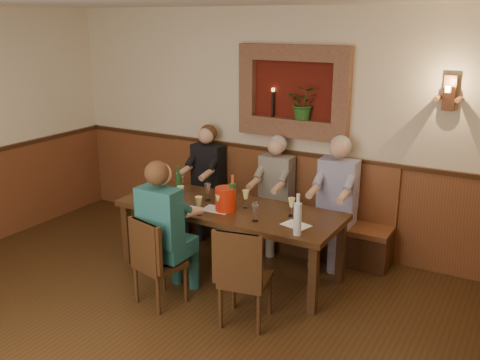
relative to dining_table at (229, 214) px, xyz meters
The scene contains 28 objects.
room_shell 2.21m from the dining_table, 90.00° to the right, with size 6.04×6.04×2.82m.
wainscoting 1.85m from the dining_table, 90.00° to the right, with size 6.02×6.02×1.15m.
wall_niche 1.59m from the dining_table, 77.58° to the left, with size 1.36×0.30×1.06m.
wall_sconce 2.53m from the dining_table, 29.61° to the left, with size 0.25×0.20×0.35m.
dining_table is the anchor object (origin of this frame).
bench 1.01m from the dining_table, 90.00° to the left, with size 3.00×0.45×1.11m.
chair_near_left 1.03m from the dining_table, 104.90° to the right, with size 0.47×0.47×0.89m.
chair_near_right 1.11m from the dining_table, 51.34° to the right, with size 0.49×0.49×0.94m.
person_bench_left 1.21m from the dining_table, 136.09° to the left, with size 0.41×0.50×1.39m.
person_bench_mid 0.85m from the dining_table, 83.42° to the left, with size 0.39×0.48×1.36m.
person_bench_right 1.20m from the dining_table, 44.20° to the left, with size 0.43×0.52×1.44m.
person_chair_front 0.82m from the dining_table, 107.09° to the right, with size 0.42×0.51×1.42m.
spittoon_bucket 0.23m from the dining_table, 79.20° to the right, with size 0.22×0.22×0.25m, color red.
wine_bottle_green_a 0.26m from the dining_table, 42.44° to the right, with size 0.07×0.07×0.38m.
wine_bottle_green_b 0.70m from the dining_table, behind, with size 0.08×0.08×0.35m.
water_bottle 1.02m from the dining_table, 20.01° to the right, with size 0.10×0.10×0.40m.
tasting_sheet_a 0.91m from the dining_table, 165.90° to the right, with size 0.31×0.22×0.00m, color white.
tasting_sheet_b 0.17m from the dining_table, 119.16° to the right, with size 0.29×0.21×0.00m, color white.
tasting_sheet_c 0.84m from the dining_table, ahead, with size 0.26×0.19×0.00m, color white.
tasting_sheet_d 0.47m from the dining_table, 142.38° to the right, with size 0.30×0.21×0.00m, color white.
wine_glass_0 0.24m from the dining_table, 25.20° to the left, with size 0.08×0.08×0.19m, color #FFFE98, non-canonical shape.
wine_glass_1 0.42m from the dining_table, 113.21° to the right, with size 0.08×0.08×0.19m, color #FFFE98, non-canonical shape.
wine_glass_2 0.56m from the dining_table, 163.32° to the right, with size 0.08×0.08×0.19m, color #FFFE98, non-canonical shape.
wine_glass_3 0.70m from the dining_table, ahead, with size 0.08×0.08×0.19m, color #FFFE98, non-canonical shape.
wine_glass_4 0.52m from the dining_table, 28.10° to the right, with size 0.08×0.08×0.19m, color white, non-canonical shape.
wine_glass_5 0.75m from the dining_table, 169.45° to the left, with size 0.08×0.08×0.19m, color white, non-canonical shape.
wine_glass_6 0.26m from the dining_table, 92.34° to the right, with size 0.08×0.08×0.19m, color #FFFE98, non-canonical shape.
wine_glass_7 0.37m from the dining_table, 168.24° to the left, with size 0.08×0.08×0.19m, color white, non-canonical shape.
Camera 1 is at (2.75, -2.70, 2.65)m, focal length 40.00 mm.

